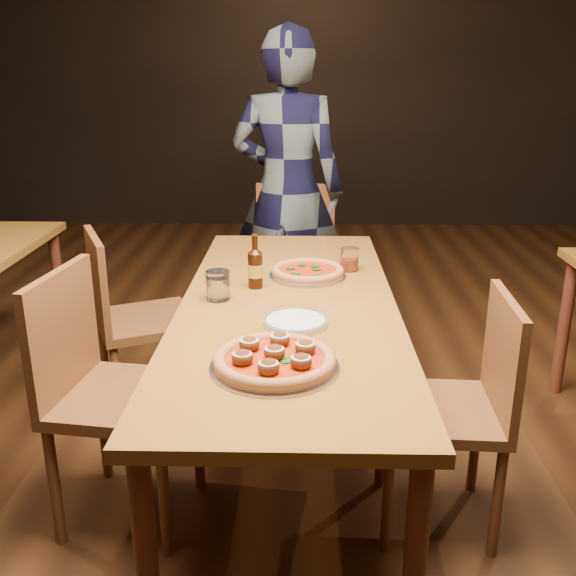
{
  "coord_description": "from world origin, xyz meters",
  "views": [
    {
      "loc": [
        0.05,
        -2.25,
        1.57
      ],
      "look_at": [
        0.0,
        -0.05,
        0.82
      ],
      "focal_mm": 40.0,
      "sensor_mm": 36.0,
      "label": 1
    }
  ],
  "objects_px": {
    "chair_main_nw": "(125,395)",
    "diner": "(287,191)",
    "water_glass": "(218,285)",
    "pizza_margherita": "(308,272)",
    "chair_main_sw": "(146,319)",
    "plate_stack": "(295,322)",
    "table_main": "(288,319)",
    "chair_main_e": "(439,409)",
    "pizza_meatball": "(275,359)",
    "chair_end": "(293,269)",
    "beer_bottle": "(255,269)",
    "amber_glass": "(350,259)"
  },
  "relations": [
    {
      "from": "pizza_margherita",
      "to": "water_glass",
      "type": "bearing_deg",
      "value": -139.4
    },
    {
      "from": "table_main",
      "to": "pizza_meatball",
      "type": "bearing_deg",
      "value": -92.78
    },
    {
      "from": "table_main",
      "to": "pizza_meatball",
      "type": "height_order",
      "value": "pizza_meatball"
    },
    {
      "from": "chair_end",
      "to": "water_glass",
      "type": "height_order",
      "value": "chair_end"
    },
    {
      "from": "pizza_meatball",
      "to": "chair_end",
      "type": "bearing_deg",
      "value": 89.18
    },
    {
      "from": "chair_main_e",
      "to": "plate_stack",
      "type": "bearing_deg",
      "value": -90.66
    },
    {
      "from": "table_main",
      "to": "chair_main_nw",
      "type": "bearing_deg",
      "value": -155.75
    },
    {
      "from": "water_glass",
      "to": "chair_main_e",
      "type": "bearing_deg",
      "value": -19.49
    },
    {
      "from": "water_glass",
      "to": "amber_glass",
      "type": "height_order",
      "value": "water_glass"
    },
    {
      "from": "chair_main_sw",
      "to": "plate_stack",
      "type": "height_order",
      "value": "chair_main_sw"
    },
    {
      "from": "water_glass",
      "to": "plate_stack",
      "type": "bearing_deg",
      "value": -40.34
    },
    {
      "from": "plate_stack",
      "to": "amber_glass",
      "type": "relative_size",
      "value": 2.19
    },
    {
      "from": "chair_end",
      "to": "plate_stack",
      "type": "height_order",
      "value": "chair_end"
    },
    {
      "from": "chair_main_sw",
      "to": "plate_stack",
      "type": "distance_m",
      "value": 1.08
    },
    {
      "from": "pizza_meatball",
      "to": "beer_bottle",
      "type": "bearing_deg",
      "value": 98.37
    },
    {
      "from": "pizza_margherita",
      "to": "amber_glass",
      "type": "xyz_separation_m",
      "value": [
        0.18,
        0.09,
        0.03
      ]
    },
    {
      "from": "plate_stack",
      "to": "amber_glass",
      "type": "height_order",
      "value": "amber_glass"
    },
    {
      "from": "chair_main_e",
      "to": "pizza_meatball",
      "type": "bearing_deg",
      "value": -58.81
    },
    {
      "from": "chair_main_sw",
      "to": "beer_bottle",
      "type": "relative_size",
      "value": 4.41
    },
    {
      "from": "table_main",
      "to": "amber_glass",
      "type": "xyz_separation_m",
      "value": [
        0.25,
        0.4,
        0.12
      ]
    },
    {
      "from": "pizza_meatball",
      "to": "beer_bottle",
      "type": "distance_m",
      "value": 0.73
    },
    {
      "from": "chair_end",
      "to": "amber_glass",
      "type": "relative_size",
      "value": 10.06
    },
    {
      "from": "chair_main_sw",
      "to": "amber_glass",
      "type": "xyz_separation_m",
      "value": [
        0.93,
        -0.13,
        0.33
      ]
    },
    {
      "from": "chair_end",
      "to": "beer_bottle",
      "type": "height_order",
      "value": "chair_end"
    },
    {
      "from": "chair_main_sw",
      "to": "plate_stack",
      "type": "xyz_separation_m",
      "value": [
        0.71,
        -0.76,
        0.3
      ]
    },
    {
      "from": "pizza_margherita",
      "to": "beer_bottle",
      "type": "xyz_separation_m",
      "value": [
        -0.21,
        -0.15,
        0.06
      ]
    },
    {
      "from": "chair_main_nw",
      "to": "diner",
      "type": "bearing_deg",
      "value": -9.39
    },
    {
      "from": "chair_main_nw",
      "to": "pizza_meatball",
      "type": "height_order",
      "value": "chair_main_nw"
    },
    {
      "from": "table_main",
      "to": "chair_main_e",
      "type": "distance_m",
      "value": 0.64
    },
    {
      "from": "chair_main_sw",
      "to": "amber_glass",
      "type": "height_order",
      "value": "chair_main_sw"
    },
    {
      "from": "chair_end",
      "to": "beer_bottle",
      "type": "relative_size",
      "value": 4.68
    },
    {
      "from": "pizza_meatball",
      "to": "plate_stack",
      "type": "xyz_separation_m",
      "value": [
        0.06,
        0.33,
        -0.02
      ]
    },
    {
      "from": "chair_end",
      "to": "pizza_margherita",
      "type": "bearing_deg",
      "value": -82.4
    },
    {
      "from": "pizza_meatball",
      "to": "diner",
      "type": "distance_m",
      "value": 2.02
    },
    {
      "from": "chair_end",
      "to": "pizza_meatball",
      "type": "xyz_separation_m",
      "value": [
        -0.03,
        -1.82,
        0.28
      ]
    },
    {
      "from": "pizza_meatball",
      "to": "plate_stack",
      "type": "bearing_deg",
      "value": 80.27
    },
    {
      "from": "chair_main_sw",
      "to": "pizza_margherita",
      "type": "distance_m",
      "value": 0.84
    },
    {
      "from": "pizza_margherita",
      "to": "diner",
      "type": "height_order",
      "value": "diner"
    },
    {
      "from": "chair_main_nw",
      "to": "water_glass",
      "type": "height_order",
      "value": "chair_main_nw"
    },
    {
      "from": "plate_stack",
      "to": "water_glass",
      "type": "xyz_separation_m",
      "value": [
        -0.29,
        0.25,
        0.05
      ]
    },
    {
      "from": "chair_main_nw",
      "to": "chair_end",
      "type": "relative_size",
      "value": 0.99
    },
    {
      "from": "chair_main_nw",
      "to": "table_main",
      "type": "bearing_deg",
      "value": -57.94
    },
    {
      "from": "pizza_meatball",
      "to": "plate_stack",
      "type": "height_order",
      "value": "pizza_meatball"
    },
    {
      "from": "diner",
      "to": "pizza_margherita",
      "type": "bearing_deg",
      "value": 106.38
    },
    {
      "from": "amber_glass",
      "to": "diner",
      "type": "height_order",
      "value": "diner"
    },
    {
      "from": "diner",
      "to": "pizza_meatball",
      "type": "bearing_deg",
      "value": 101.08
    },
    {
      "from": "chair_main_nw",
      "to": "water_glass",
      "type": "xyz_separation_m",
      "value": [
        0.3,
        0.27,
        0.32
      ]
    },
    {
      "from": "pizza_margherita",
      "to": "water_glass",
      "type": "xyz_separation_m",
      "value": [
        -0.34,
        -0.29,
        0.03
      ]
    },
    {
      "from": "chair_end",
      "to": "pizza_meatball",
      "type": "bearing_deg",
      "value": -87.82
    },
    {
      "from": "table_main",
      "to": "chair_main_nw",
      "type": "relative_size",
      "value": 2.05
    }
  ]
}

